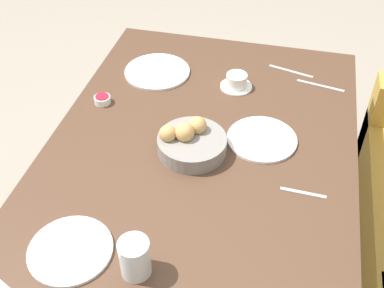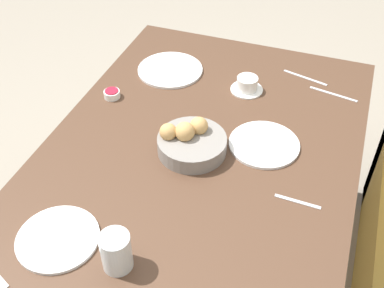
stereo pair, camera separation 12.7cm
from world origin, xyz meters
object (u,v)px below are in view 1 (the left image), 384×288
at_px(jam_bowl_berry, 102,99).
at_px(knife_silver, 291,71).
at_px(spoon_coffee, 303,193).
at_px(fork_silver, 320,86).
at_px(plate_near_left, 157,72).
at_px(water_tumbler, 135,258).
at_px(plate_far_center, 262,139).
at_px(bread_basket, 191,142).
at_px(coffee_cup, 236,82).
at_px(plate_near_right, 70,250).

bearing_deg(jam_bowl_berry, knife_silver, 119.39).
bearing_deg(spoon_coffee, fork_silver, 177.16).
height_order(jam_bowl_berry, spoon_coffee, jam_bowl_berry).
relative_size(plate_near_left, water_tumbler, 2.31).
bearing_deg(fork_silver, water_tumbler, -24.26).
bearing_deg(spoon_coffee, plate_far_center, -144.31).
bearing_deg(bread_basket, knife_silver, 152.77).
bearing_deg(coffee_cup, fork_silver, 104.91).
distance_m(plate_near_right, fork_silver, 1.12).
xyz_separation_m(bread_basket, plate_far_center, (-0.10, 0.22, -0.03)).
bearing_deg(plate_near_right, plate_far_center, 142.21).
height_order(knife_silver, spoon_coffee, same).
xyz_separation_m(coffee_cup, knife_silver, (-0.16, 0.20, -0.02)).
bearing_deg(bread_basket, plate_near_left, -150.28).
bearing_deg(plate_near_right, spoon_coffee, 121.12).
distance_m(plate_near_left, coffee_cup, 0.32).
height_order(plate_far_center, coffee_cup, coffee_cup).
xyz_separation_m(plate_far_center, water_tumbler, (0.58, -0.25, 0.05)).
distance_m(water_tumbler, coffee_cup, 0.87).
distance_m(water_tumbler, knife_silver, 1.07).
distance_m(plate_near_right, jam_bowl_berry, 0.66).
relative_size(plate_near_right, plate_far_center, 0.97).
height_order(jam_bowl_berry, knife_silver, jam_bowl_berry).
bearing_deg(knife_silver, plate_near_left, -75.71).
relative_size(fork_silver, spoon_coffee, 1.32).
bearing_deg(spoon_coffee, bread_basket, -105.89).
bearing_deg(plate_near_left, bread_basket, 29.72).
bearing_deg(plate_far_center, plate_near_left, -124.19).
bearing_deg(bread_basket, fork_silver, 139.73).
relative_size(water_tumbler, coffee_cup, 0.92).
bearing_deg(jam_bowl_berry, plate_near_right, 13.91).
relative_size(coffee_cup, knife_silver, 0.69).
xyz_separation_m(coffee_cup, fork_silver, (-0.08, 0.31, -0.02)).
distance_m(plate_far_center, knife_silver, 0.45).
relative_size(plate_near_right, spoon_coffee, 1.65).
distance_m(coffee_cup, fork_silver, 0.33).
relative_size(coffee_cup, jam_bowl_berry, 2.05).
distance_m(plate_far_center, spoon_coffee, 0.26).
bearing_deg(water_tumbler, plate_far_center, 156.82).
distance_m(plate_near_left, jam_bowl_berry, 0.27).
height_order(bread_basket, coffee_cup, bread_basket).
bearing_deg(coffee_cup, plate_near_right, -19.62).
bearing_deg(plate_near_left, plate_near_right, 1.29).
xyz_separation_m(coffee_cup, spoon_coffee, (0.49, 0.29, -0.02)).
xyz_separation_m(water_tumbler, knife_silver, (-1.02, 0.31, -0.05)).
distance_m(plate_far_center, jam_bowl_berry, 0.60).
relative_size(plate_near_right, water_tumbler, 2.02).
bearing_deg(water_tumbler, coffee_cup, 172.53).
xyz_separation_m(knife_silver, spoon_coffee, (0.65, 0.09, 0.00)).
height_order(coffee_cup, spoon_coffee, coffee_cup).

